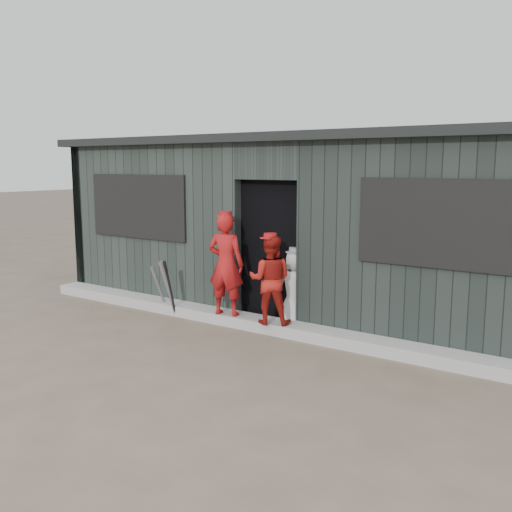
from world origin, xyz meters
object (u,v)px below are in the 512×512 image
Objects in this scene: player_red_left at (226,264)px; player_grey_back at (295,289)px; bat_mid at (168,289)px; player_red_right at (270,280)px; bat_left at (160,289)px; dugout at (318,224)px; bat_right at (170,289)px.

player_red_left is 1.00m from player_grey_back.
bat_mid is 0.62× the size of player_red_left.
player_red_right is at bearing 54.32° from player_grey_back.
player_red_right is 1.07× the size of player_grey_back.
player_grey_back is at bearing 11.46° from bat_left.
bat_mid is at bearing -125.06° from dugout.
bat_mid is (0.32, -0.15, 0.06)m from bat_left.
player_red_right reaches higher than bat_mid.
bat_right is 0.61× the size of player_red_left.
bat_left is at bearing -8.32° from player_grey_back.
player_grey_back is (1.78, 0.57, 0.12)m from bat_mid.
bat_right reaches higher than bat_left.
player_red_left is 1.89m from dugout.
dugout is at bearing 54.94° from bat_mid.
player_red_right reaches higher than player_grey_back.
player_red_left is at bearing 9.45° from bat_right.
bat_left is 0.68× the size of player_grey_back.
player_red_left is (0.92, 0.17, 0.43)m from bat_mid.
bat_mid reaches higher than bat_left.
bat_right is 1.02m from player_red_left.
player_grey_back is at bearing 17.88° from bat_mid.
dugout is at bearing -116.97° from player_red_left.
player_grey_back is 1.62m from dugout.
player_grey_back is (2.10, 0.43, 0.18)m from bat_left.
bat_mid is at bearing -1.90° from player_grey_back.
player_red_left is 1.29× the size of player_grey_back.
bat_mid is 1.01× the size of bat_right.
player_red_right is at bearing -80.83° from dugout.
bat_left is 0.52× the size of player_red_left.
bat_mid reaches higher than bat_right.
dugout reaches higher than bat_right.
dugout is at bearing 54.92° from bat_right.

